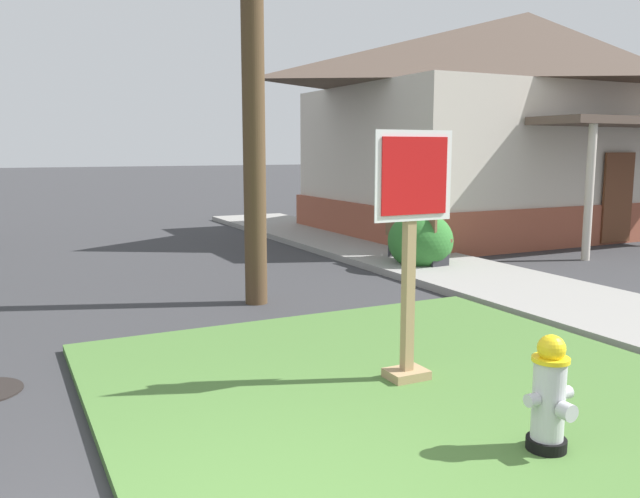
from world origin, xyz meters
The scene contains 7 objects.
grass_corner_patch centered at (2.14, 1.95, 0.04)m, with size 5.17×5.11×0.08m, color #477033.
sidewalk_strip centered at (5.93, 6.73, 0.06)m, with size 2.20×19.12×0.12m, color gray.
fire_hydrant centered at (2.31, 0.42, 0.46)m, with size 0.38×0.34×0.81m.
stop_sign centered at (2.24, 2.02, 1.18)m, with size 0.77×0.28×2.20m.
street_bench centered at (5.73, 6.97, 0.58)m, with size 0.50×1.43×0.85m.
corner_house centered at (11.46, 10.44, 2.85)m, with size 10.75×7.59×5.56m.
shrub_by_curb centered at (5.72, 6.78, 0.52)m, with size 1.15×1.15×1.03m, color #2F702D.
Camera 1 is at (-0.97, -2.67, 2.13)m, focal length 36.69 mm.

